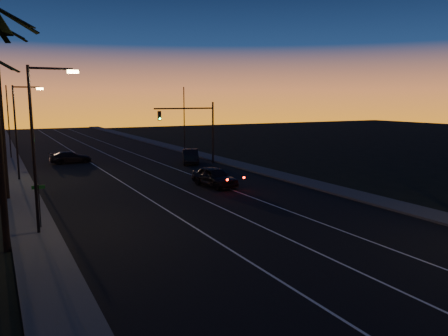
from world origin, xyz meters
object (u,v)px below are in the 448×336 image
right_car (190,156)px  signal_mast (194,122)px  cross_car (71,157)px  lead_car (215,177)px

right_car → signal_mast: bearing=-82.6°
right_car → cross_car: bearing=150.9°
lead_car → right_car: bearing=74.8°
lead_car → right_car: 13.83m
signal_mast → right_car: bearing=97.4°
lead_car → cross_car: size_ratio=1.18×
lead_car → cross_car: lead_car is taller
right_car → cross_car: 13.84m
lead_car → right_car: (3.62, 13.35, -0.02)m
right_car → lead_car: bearing=-105.2°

